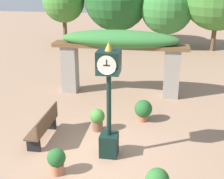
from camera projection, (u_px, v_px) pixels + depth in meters
The scene contains 8 objects.
ground_plane at pixel (96, 156), 8.41m from camera, with size 60.00×60.00×0.00m, color #9E7A60.
pedestal_clock at pixel (109, 99), 7.87m from camera, with size 0.56×0.61×3.09m.
pergola at pixel (120, 47), 11.99m from camera, with size 5.24×1.18×2.58m.
potted_plant_near_left at pixel (143, 110), 10.22m from camera, with size 0.59×0.59×0.73m.
potted_plant_far_left at pixel (57, 160), 7.56m from camera, with size 0.45×0.45×0.67m.
potted_plant_far_right at pixel (98, 119), 9.62m from camera, with size 0.46×0.46×0.71m.
park_bench at pixel (44, 126), 9.06m from camera, with size 0.42×1.65×0.89m.
tree_line at pixel (152, 0), 19.47m from camera, with size 13.19×5.01×5.34m.
Camera 1 is at (1.58, -7.06, 4.66)m, focal length 50.00 mm.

